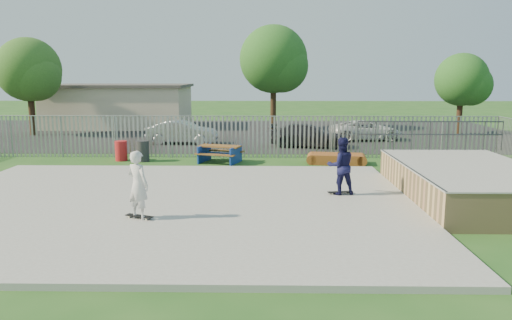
{
  "coord_description": "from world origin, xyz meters",
  "views": [
    {
      "loc": [
        3.0,
        -14.62,
        3.98
      ],
      "look_at": [
        2.7,
        2.0,
        1.1
      ],
      "focal_mm": 35.0,
      "sensor_mm": 36.0,
      "label": 1
    }
  ],
  "objects_px": {
    "trash_bin_red": "(121,151)",
    "skater_navy": "(341,166)",
    "car_silver": "(182,132)",
    "skater_white": "(138,185)",
    "car_dark": "(308,136)",
    "tree_left": "(29,70)",
    "funbox": "(336,159)",
    "tree_right": "(462,80)",
    "trash_bin_grey": "(143,151)",
    "picnic_table": "(220,154)",
    "tree_mid": "(273,59)",
    "car_white": "(366,130)"
  },
  "relations": [
    {
      "from": "skater_white",
      "to": "trash_bin_red",
      "type": "bearing_deg",
      "value": -39.26
    },
    {
      "from": "car_white",
      "to": "funbox",
      "type": "bearing_deg",
      "value": 152.72
    },
    {
      "from": "tree_right",
      "to": "tree_left",
      "type": "bearing_deg",
      "value": -177.51
    },
    {
      "from": "tree_left",
      "to": "skater_white",
      "type": "xyz_separation_m",
      "value": [
        11.78,
        -19.29,
        -3.16
      ]
    },
    {
      "from": "trash_bin_grey",
      "to": "car_white",
      "type": "xyz_separation_m",
      "value": [
        11.7,
        7.54,
        0.14
      ]
    },
    {
      "from": "picnic_table",
      "to": "car_silver",
      "type": "bearing_deg",
      "value": 131.47
    },
    {
      "from": "trash_bin_grey",
      "to": "tree_right",
      "type": "bearing_deg",
      "value": 30.33
    },
    {
      "from": "picnic_table",
      "to": "trash_bin_grey",
      "type": "bearing_deg",
      "value": -166.66
    },
    {
      "from": "trash_bin_red",
      "to": "car_silver",
      "type": "relative_size",
      "value": 0.23
    },
    {
      "from": "tree_left",
      "to": "picnic_table",
      "type": "bearing_deg",
      "value": -36.98
    },
    {
      "from": "tree_mid",
      "to": "tree_right",
      "type": "bearing_deg",
      "value": -11.65
    },
    {
      "from": "trash_bin_red",
      "to": "picnic_table",
      "type": "bearing_deg",
      "value": -5.1
    },
    {
      "from": "trash_bin_red",
      "to": "car_dark",
      "type": "relative_size",
      "value": 0.22
    },
    {
      "from": "tree_mid",
      "to": "trash_bin_grey",
      "type": "bearing_deg",
      "value": -114.86
    },
    {
      "from": "picnic_table",
      "to": "skater_navy",
      "type": "height_order",
      "value": "skater_navy"
    },
    {
      "from": "trash_bin_grey",
      "to": "skater_navy",
      "type": "xyz_separation_m",
      "value": [
        8.04,
        -6.81,
        0.59
      ]
    },
    {
      "from": "tree_right",
      "to": "tree_mid",
      "type": "bearing_deg",
      "value": 168.35
    },
    {
      "from": "car_white",
      "to": "trash_bin_red",
      "type": "bearing_deg",
      "value": 112.53
    },
    {
      "from": "car_silver",
      "to": "trash_bin_grey",
      "type": "bearing_deg",
      "value": 174.63
    },
    {
      "from": "trash_bin_grey",
      "to": "tree_right",
      "type": "xyz_separation_m",
      "value": [
        18.54,
        10.84,
        3.11
      ]
    },
    {
      "from": "car_silver",
      "to": "car_dark",
      "type": "height_order",
      "value": "car_silver"
    },
    {
      "from": "funbox",
      "to": "tree_mid",
      "type": "bearing_deg",
      "value": 108.25
    },
    {
      "from": "trash_bin_red",
      "to": "car_white",
      "type": "height_order",
      "value": "car_white"
    },
    {
      "from": "trash_bin_red",
      "to": "car_silver",
      "type": "distance_m",
      "value": 5.93
    },
    {
      "from": "trash_bin_grey",
      "to": "car_silver",
      "type": "xyz_separation_m",
      "value": [
        0.87,
        5.77,
        0.2
      ]
    },
    {
      "from": "trash_bin_red",
      "to": "skater_navy",
      "type": "height_order",
      "value": "skater_navy"
    },
    {
      "from": "tree_right",
      "to": "skater_navy",
      "type": "xyz_separation_m",
      "value": [
        -10.49,
        -17.66,
        -2.51
      ]
    },
    {
      "from": "car_silver",
      "to": "tree_mid",
      "type": "height_order",
      "value": "tree_mid"
    },
    {
      "from": "skater_navy",
      "to": "car_dark",
      "type": "bearing_deg",
      "value": -98.36
    },
    {
      "from": "tree_left",
      "to": "skater_navy",
      "type": "distance_m",
      "value": 24.28
    },
    {
      "from": "car_dark",
      "to": "tree_left",
      "type": "bearing_deg",
      "value": 83.78
    },
    {
      "from": "skater_navy",
      "to": "trash_bin_grey",
      "type": "bearing_deg",
      "value": -48.85
    },
    {
      "from": "picnic_table",
      "to": "tree_right",
      "type": "height_order",
      "value": "tree_right"
    },
    {
      "from": "picnic_table",
      "to": "car_silver",
      "type": "relative_size",
      "value": 0.56
    },
    {
      "from": "skater_white",
      "to": "tree_right",
      "type": "bearing_deg",
      "value": -96.25
    },
    {
      "from": "funbox",
      "to": "skater_white",
      "type": "distance_m",
      "value": 11.34
    },
    {
      "from": "funbox",
      "to": "tree_right",
      "type": "xyz_separation_m",
      "value": [
        9.71,
        11.31,
        3.36
      ]
    },
    {
      "from": "skater_white",
      "to": "picnic_table",
      "type": "bearing_deg",
      "value": -65.82
    },
    {
      "from": "car_silver",
      "to": "skater_white",
      "type": "height_order",
      "value": "skater_white"
    },
    {
      "from": "picnic_table",
      "to": "trash_bin_red",
      "type": "height_order",
      "value": "trash_bin_red"
    },
    {
      "from": "picnic_table",
      "to": "skater_navy",
      "type": "xyz_separation_m",
      "value": [
        4.47,
        -6.56,
        0.67
      ]
    },
    {
      "from": "trash_bin_red",
      "to": "tree_right",
      "type": "height_order",
      "value": "tree_right"
    },
    {
      "from": "skater_navy",
      "to": "trash_bin_red",
      "type": "bearing_deg",
      "value": -46.07
    },
    {
      "from": "picnic_table",
      "to": "trash_bin_red",
      "type": "xyz_separation_m",
      "value": [
        -4.62,
        0.41,
        0.06
      ]
    },
    {
      "from": "tree_mid",
      "to": "skater_white",
      "type": "height_order",
      "value": "tree_mid"
    },
    {
      "from": "trash_bin_grey",
      "to": "picnic_table",
      "type": "bearing_deg",
      "value": -3.98
    },
    {
      "from": "car_dark",
      "to": "skater_navy",
      "type": "bearing_deg",
      "value": -170.11
    },
    {
      "from": "trash_bin_red",
      "to": "skater_navy",
      "type": "xyz_separation_m",
      "value": [
        9.1,
        -6.98,
        0.61
      ]
    },
    {
      "from": "tree_mid",
      "to": "tree_right",
      "type": "relative_size",
      "value": 1.39
    },
    {
      "from": "car_white",
      "to": "tree_left",
      "type": "relative_size",
      "value": 0.68
    }
  ]
}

